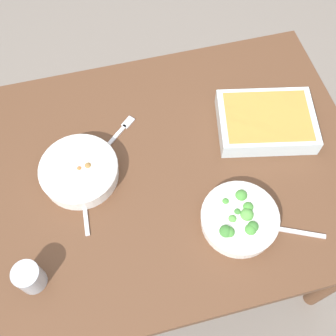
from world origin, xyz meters
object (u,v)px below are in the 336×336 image
object	(u,v)px
baking_dish	(266,121)
spoon_by_broccoli	(285,230)
drink_cup	(30,278)
spoon_by_stew	(84,199)
stew_bowl	(79,171)
broccoli_bowl	(239,219)
fork_on_table	(118,133)

from	to	relation	value
baking_dish	spoon_by_broccoli	xyz separation A→B (m)	(-0.07, -0.35, -0.03)
baking_dish	drink_cup	bearing A→B (deg)	-157.78
spoon_by_stew	spoon_by_broccoli	size ratio (longest dim) A/B	1.05
baking_dish	spoon_by_stew	distance (m)	0.61
stew_bowl	broccoli_bowl	distance (m)	0.49
spoon_by_stew	spoon_by_broccoli	xyz separation A→B (m)	(0.54, -0.23, 0.00)
broccoli_bowl	baking_dish	world-z (taller)	broccoli_bowl
broccoli_bowl	baking_dish	bearing A→B (deg)	57.07
broccoli_bowl	drink_cup	size ratio (longest dim) A/B	2.59
stew_bowl	baking_dish	size ratio (longest dim) A/B	0.69
stew_bowl	baking_dish	xyz separation A→B (m)	(0.60, 0.03, 0.00)
broccoli_bowl	fork_on_table	distance (m)	0.47
baking_dish	broccoli_bowl	bearing A→B (deg)	-122.93
spoon_by_stew	fork_on_table	world-z (taller)	spoon_by_stew
drink_cup	spoon_by_broccoli	world-z (taller)	drink_cup
broccoli_bowl	stew_bowl	bearing A→B (deg)	147.69
fork_on_table	drink_cup	bearing A→B (deg)	-127.25
broccoli_bowl	fork_on_table	world-z (taller)	broccoli_bowl
spoon_by_broccoli	baking_dish	bearing A→B (deg)	79.01
drink_cup	stew_bowl	bearing A→B (deg)	59.08
spoon_by_broccoli	stew_bowl	bearing A→B (deg)	149.42
broccoli_bowl	spoon_by_broccoli	distance (m)	0.14
broccoli_bowl	fork_on_table	bearing A→B (deg)	125.72
stew_bowl	fork_on_table	xyz separation A→B (m)	(0.14, 0.12, -0.03)
spoon_by_stew	fork_on_table	xyz separation A→B (m)	(0.14, 0.20, -0.00)
drink_cup	baking_dish	bearing A→B (deg)	22.22
spoon_by_stew	fork_on_table	distance (m)	0.25
stew_bowl	spoon_by_stew	world-z (taller)	stew_bowl
stew_bowl	baking_dish	distance (m)	0.60
spoon_by_stew	fork_on_table	bearing A→B (deg)	54.85
stew_bowl	drink_cup	xyz separation A→B (m)	(-0.17, -0.28, 0.01)
stew_bowl	baking_dish	world-z (taller)	same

